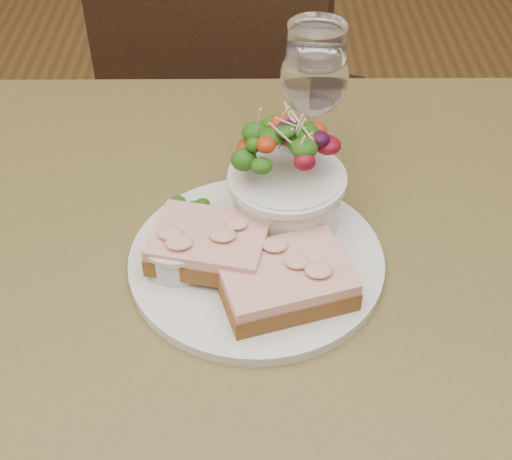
{
  "coord_description": "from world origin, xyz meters",
  "views": [
    {
      "loc": [
        0.01,
        -0.51,
        1.28
      ],
      "look_at": [
        0.01,
        0.01,
        0.81
      ],
      "focal_mm": 50.0,
      "sensor_mm": 36.0,
      "label": 1
    }
  ],
  "objects_px": {
    "chair_far": "(242,181)",
    "salad_bowl": "(287,176)",
    "sandwich_front": "(284,279)",
    "sandwich_back": "(210,244)",
    "wine_glass": "(314,81)",
    "dinner_plate": "(256,261)",
    "ramekin": "(176,251)",
    "cafe_table": "(245,342)"
  },
  "relations": [
    {
      "from": "ramekin",
      "to": "salad_bowl",
      "type": "bearing_deg",
      "value": 32.38
    },
    {
      "from": "sandwich_front",
      "to": "sandwich_back",
      "type": "distance_m",
      "value": 0.09
    },
    {
      "from": "chair_far",
      "to": "wine_glass",
      "type": "relative_size",
      "value": 5.14
    },
    {
      "from": "wine_glass",
      "to": "salad_bowl",
      "type": "bearing_deg",
      "value": -107.55
    },
    {
      "from": "chair_far",
      "to": "wine_glass",
      "type": "height_order",
      "value": "wine_glass"
    },
    {
      "from": "wine_glass",
      "to": "chair_far",
      "type": "bearing_deg",
      "value": 99.23
    },
    {
      "from": "cafe_table",
      "to": "sandwich_front",
      "type": "bearing_deg",
      "value": -35.02
    },
    {
      "from": "ramekin",
      "to": "cafe_table",
      "type": "bearing_deg",
      "value": -7.48
    },
    {
      "from": "dinner_plate",
      "to": "sandwich_back",
      "type": "xyz_separation_m",
      "value": [
        -0.05,
        -0.01,
        0.03
      ]
    },
    {
      "from": "dinner_plate",
      "to": "sandwich_back",
      "type": "distance_m",
      "value": 0.06
    },
    {
      "from": "dinner_plate",
      "to": "wine_glass",
      "type": "relative_size",
      "value": 1.52
    },
    {
      "from": "chair_far",
      "to": "ramekin",
      "type": "xyz_separation_m",
      "value": [
        -0.06,
        -0.73,
        0.49
      ]
    },
    {
      "from": "chair_far",
      "to": "sandwich_back",
      "type": "relative_size",
      "value": 6.91
    },
    {
      "from": "dinner_plate",
      "to": "salad_bowl",
      "type": "xyz_separation_m",
      "value": [
        0.03,
        0.06,
        0.07
      ]
    },
    {
      "from": "chair_far",
      "to": "dinner_plate",
      "type": "height_order",
      "value": "chair_far"
    },
    {
      "from": "ramekin",
      "to": "wine_glass",
      "type": "bearing_deg",
      "value": 50.19
    },
    {
      "from": "chair_far",
      "to": "dinner_plate",
      "type": "distance_m",
      "value": 0.85
    },
    {
      "from": "chair_far",
      "to": "wine_glass",
      "type": "bearing_deg",
      "value": 118.51
    },
    {
      "from": "chair_far",
      "to": "sandwich_back",
      "type": "distance_m",
      "value": 0.88
    },
    {
      "from": "sandwich_front",
      "to": "chair_far",
      "type": "bearing_deg",
      "value": 76.79
    },
    {
      "from": "chair_far",
      "to": "ramekin",
      "type": "bearing_deg",
      "value": 104.94
    },
    {
      "from": "chair_far",
      "to": "salad_bowl",
      "type": "height_order",
      "value": "chair_far"
    },
    {
      "from": "dinner_plate",
      "to": "sandwich_front",
      "type": "xyz_separation_m",
      "value": [
        0.03,
        -0.05,
        0.02
      ]
    },
    {
      "from": "sandwich_front",
      "to": "sandwich_back",
      "type": "xyz_separation_m",
      "value": [
        -0.07,
        0.04,
        0.01
      ]
    },
    {
      "from": "dinner_plate",
      "to": "cafe_table",
      "type": "bearing_deg",
      "value": -121.83
    },
    {
      "from": "ramekin",
      "to": "wine_glass",
      "type": "distance_m",
      "value": 0.25
    },
    {
      "from": "sandwich_front",
      "to": "salad_bowl",
      "type": "height_order",
      "value": "salad_bowl"
    },
    {
      "from": "sandwich_front",
      "to": "wine_glass",
      "type": "bearing_deg",
      "value": 62.63
    },
    {
      "from": "salad_bowl",
      "to": "sandwich_back",
      "type": "bearing_deg",
      "value": -140.37
    },
    {
      "from": "sandwich_front",
      "to": "wine_glass",
      "type": "xyz_separation_m",
      "value": [
        0.04,
        0.21,
        0.09
      ]
    },
    {
      "from": "wine_glass",
      "to": "dinner_plate",
      "type": "bearing_deg",
      "value": -111.86
    },
    {
      "from": "ramekin",
      "to": "salad_bowl",
      "type": "height_order",
      "value": "salad_bowl"
    },
    {
      "from": "sandwich_front",
      "to": "ramekin",
      "type": "height_order",
      "value": "ramekin"
    },
    {
      "from": "cafe_table",
      "to": "wine_glass",
      "type": "height_order",
      "value": "wine_glass"
    },
    {
      "from": "cafe_table",
      "to": "salad_bowl",
      "type": "bearing_deg",
      "value": 60.41
    },
    {
      "from": "cafe_table",
      "to": "ramekin",
      "type": "distance_m",
      "value": 0.15
    },
    {
      "from": "sandwich_back",
      "to": "wine_glass",
      "type": "xyz_separation_m",
      "value": [
        0.11,
        0.17,
        0.09
      ]
    },
    {
      "from": "cafe_table",
      "to": "sandwich_front",
      "type": "xyz_separation_m",
      "value": [
        0.04,
        -0.03,
        0.13
      ]
    },
    {
      "from": "chair_far",
      "to": "sandwich_back",
      "type": "bearing_deg",
      "value": 107.54
    },
    {
      "from": "salad_bowl",
      "to": "wine_glass",
      "type": "relative_size",
      "value": 0.73
    },
    {
      "from": "chair_far",
      "to": "wine_glass",
      "type": "xyz_separation_m",
      "value": [
        0.09,
        -0.56,
        0.58
      ]
    },
    {
      "from": "sandwich_front",
      "to": "ramekin",
      "type": "bearing_deg",
      "value": 143.98
    }
  ]
}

